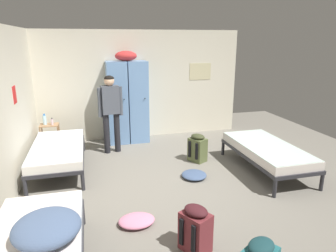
{
  "coord_description": "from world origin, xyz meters",
  "views": [
    {
      "loc": [
        -1.22,
        -4.32,
        2.3
      ],
      "look_at": [
        0.0,
        0.28,
        0.95
      ],
      "focal_mm": 32.59,
      "sensor_mm": 36.0,
      "label": 1
    }
  ],
  "objects_px": {
    "bed_left_rear": "(58,150)",
    "clothes_pile_pink": "(137,221)",
    "bed_right": "(267,151)",
    "clothes_pile_denim": "(194,175)",
    "backpack_maroon": "(196,229)",
    "locker_bank": "(128,100)",
    "shelf_unit": "(50,135)",
    "person_traveler": "(111,107)",
    "bed_left_front": "(34,250)",
    "water_bottle": "(45,120)",
    "backpack_olive": "(198,148)",
    "bedding_heap": "(47,228)",
    "lotion_bottle": "(52,122)"
  },
  "relations": [
    {
      "from": "bed_left_rear",
      "to": "clothes_pile_pink",
      "type": "height_order",
      "value": "bed_left_rear"
    },
    {
      "from": "bed_right",
      "to": "clothes_pile_denim",
      "type": "height_order",
      "value": "bed_right"
    },
    {
      "from": "backpack_maroon",
      "to": "locker_bank",
      "type": "bearing_deg",
      "value": 92.91
    },
    {
      "from": "shelf_unit",
      "to": "person_traveler",
      "type": "bearing_deg",
      "value": -19.95
    },
    {
      "from": "bed_left_rear",
      "to": "bed_left_front",
      "type": "height_order",
      "value": "same"
    },
    {
      "from": "shelf_unit",
      "to": "locker_bank",
      "type": "bearing_deg",
      "value": 6.26
    },
    {
      "from": "bed_right",
      "to": "clothes_pile_denim",
      "type": "bearing_deg",
      "value": 178.28
    },
    {
      "from": "bed_left_front",
      "to": "water_bottle",
      "type": "bearing_deg",
      "value": 94.75
    },
    {
      "from": "backpack_olive",
      "to": "backpack_maroon",
      "type": "height_order",
      "value": "same"
    },
    {
      "from": "shelf_unit",
      "to": "clothes_pile_denim",
      "type": "relative_size",
      "value": 1.28
    },
    {
      "from": "bedding_heap",
      "to": "backpack_maroon",
      "type": "xyz_separation_m",
      "value": [
        1.52,
        0.09,
        -0.35
      ]
    },
    {
      "from": "backpack_olive",
      "to": "water_bottle",
      "type": "bearing_deg",
      "value": 154.39
    },
    {
      "from": "person_traveler",
      "to": "clothes_pile_pink",
      "type": "bearing_deg",
      "value": -88.57
    },
    {
      "from": "locker_bank",
      "to": "backpack_olive",
      "type": "distance_m",
      "value": 2.07
    },
    {
      "from": "clothes_pile_pink",
      "to": "clothes_pile_denim",
      "type": "relative_size",
      "value": 1.06
    },
    {
      "from": "water_bottle",
      "to": "lotion_bottle",
      "type": "xyz_separation_m",
      "value": [
        0.15,
        -0.06,
        -0.04
      ]
    },
    {
      "from": "person_traveler",
      "to": "lotion_bottle",
      "type": "height_order",
      "value": "person_traveler"
    },
    {
      "from": "bed_left_rear",
      "to": "backpack_maroon",
      "type": "xyz_separation_m",
      "value": [
        1.66,
        -2.72,
        -0.12
      ]
    },
    {
      "from": "shelf_unit",
      "to": "bed_right",
      "type": "bearing_deg",
      "value": -28.76
    },
    {
      "from": "bed_left_front",
      "to": "clothes_pile_denim",
      "type": "height_order",
      "value": "bed_left_front"
    },
    {
      "from": "shelf_unit",
      "to": "bed_left_rear",
      "type": "height_order",
      "value": "shelf_unit"
    },
    {
      "from": "lotion_bottle",
      "to": "backpack_olive",
      "type": "distance_m",
      "value": 3.11
    },
    {
      "from": "bed_left_rear",
      "to": "person_traveler",
      "type": "xyz_separation_m",
      "value": [
        1.02,
        0.69,
        0.59
      ]
    },
    {
      "from": "bed_left_front",
      "to": "bedding_heap",
      "type": "bearing_deg",
      "value": -5.93
    },
    {
      "from": "bed_left_front",
      "to": "backpack_maroon",
      "type": "xyz_separation_m",
      "value": [
        1.66,
        0.08,
        -0.12
      ]
    },
    {
      "from": "bed_left_rear",
      "to": "backpack_olive",
      "type": "xyz_separation_m",
      "value": [
        2.6,
        -0.23,
        -0.12
      ]
    },
    {
      "from": "bed_left_rear",
      "to": "water_bottle",
      "type": "xyz_separation_m",
      "value": [
        -0.33,
        1.18,
        0.29
      ]
    },
    {
      "from": "locker_bank",
      "to": "lotion_bottle",
      "type": "height_order",
      "value": "locker_bank"
    },
    {
      "from": "lotion_bottle",
      "to": "water_bottle",
      "type": "bearing_deg",
      "value": 158.2
    },
    {
      "from": "person_traveler",
      "to": "water_bottle",
      "type": "distance_m",
      "value": 1.47
    },
    {
      "from": "water_bottle",
      "to": "backpack_olive",
      "type": "xyz_separation_m",
      "value": [
        2.93,
        -1.4,
        -0.41
      ]
    },
    {
      "from": "clothes_pile_pink",
      "to": "bed_left_front",
      "type": "bearing_deg",
      "value": -146.16
    },
    {
      "from": "shelf_unit",
      "to": "bedding_heap",
      "type": "relative_size",
      "value": 0.87
    },
    {
      "from": "person_traveler",
      "to": "clothes_pile_denim",
      "type": "height_order",
      "value": "person_traveler"
    },
    {
      "from": "bed_left_rear",
      "to": "bedding_heap",
      "type": "bearing_deg",
      "value": -87.19
    },
    {
      "from": "shelf_unit",
      "to": "backpack_olive",
      "type": "bearing_deg",
      "value": -25.91
    },
    {
      "from": "lotion_bottle",
      "to": "clothes_pile_denim",
      "type": "xyz_separation_m",
      "value": [
        2.45,
        -2.05,
        -0.59
      ]
    },
    {
      "from": "bed_left_rear",
      "to": "bed_right",
      "type": "xyz_separation_m",
      "value": [
        3.63,
        -0.98,
        0.0
      ]
    },
    {
      "from": "bedding_heap",
      "to": "clothes_pile_pink",
      "type": "distance_m",
      "value": 1.33
    },
    {
      "from": "lotion_bottle",
      "to": "clothes_pile_pink",
      "type": "bearing_deg",
      "value": -68.24
    },
    {
      "from": "bed_right",
      "to": "water_bottle",
      "type": "relative_size",
      "value": 8.15
    },
    {
      "from": "bed_left_rear",
      "to": "water_bottle",
      "type": "bearing_deg",
      "value": 105.69
    },
    {
      "from": "backpack_olive",
      "to": "clothes_pile_denim",
      "type": "xyz_separation_m",
      "value": [
        -0.32,
        -0.71,
        -0.21
      ]
    },
    {
      "from": "bed_left_rear",
      "to": "lotion_bottle",
      "type": "xyz_separation_m",
      "value": [
        -0.18,
        1.12,
        0.26
      ]
    },
    {
      "from": "person_traveler",
      "to": "clothes_pile_pink",
      "type": "relative_size",
      "value": 3.43
    },
    {
      "from": "bed_right",
      "to": "water_bottle",
      "type": "height_order",
      "value": "water_bottle"
    },
    {
      "from": "clothes_pile_denim",
      "to": "bed_left_rear",
      "type": "bearing_deg",
      "value": 157.63
    },
    {
      "from": "clothes_pile_pink",
      "to": "bed_left_rear",
      "type": "bearing_deg",
      "value": 117.8
    },
    {
      "from": "shelf_unit",
      "to": "bed_left_rear",
      "type": "relative_size",
      "value": 0.3
    },
    {
      "from": "person_traveler",
      "to": "clothes_pile_pink",
      "type": "xyz_separation_m",
      "value": [
        0.07,
        -2.76,
        -0.92
      ]
    }
  ]
}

